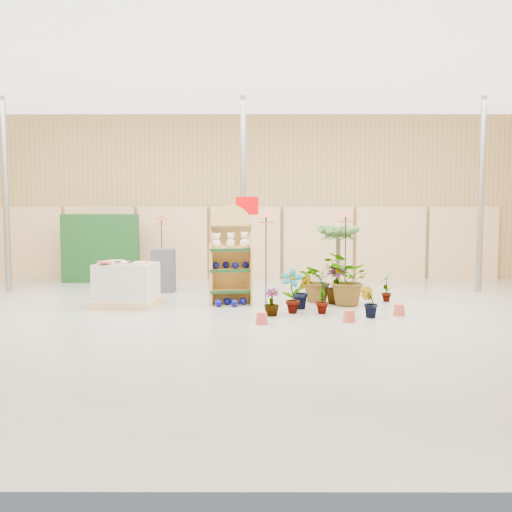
{
  "coord_description": "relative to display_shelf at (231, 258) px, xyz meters",
  "views": [
    {
      "loc": [
        0.32,
        -9.72,
        1.91
      ],
      "look_at": [
        0.3,
        1.5,
        1.0
      ],
      "focal_mm": 40.0,
      "sensor_mm": 36.0,
      "label": 1
    }
  ],
  "objects": [
    {
      "name": "room",
      "position": [
        0.21,
        -0.97,
        1.29
      ],
      "size": [
        15.2,
        12.1,
        4.7
      ],
      "color": "gray",
      "rests_on": "ground"
    },
    {
      "name": "display_shelf",
      "position": [
        0.0,
        0.0,
        0.0
      ],
      "size": [
        0.91,
        0.64,
        2.02
      ],
      "rotation": [
        0.0,
        0.0,
        0.14
      ],
      "color": "tan",
      "rests_on": "ground"
    },
    {
      "name": "teddy_bears",
      "position": [
        0.02,
        -0.09,
        0.35
      ],
      "size": [
        0.74,
        0.19,
        0.31
      ],
      "color": "beige",
      "rests_on": "display_shelf"
    },
    {
      "name": "gazing_balls_shelf",
      "position": [
        0.0,
        -0.11,
        -0.13
      ],
      "size": [
        0.74,
        0.25,
        0.14
      ],
      "color": "#070C63",
      "rests_on": "display_shelf"
    },
    {
      "name": "gazing_balls_floor",
      "position": [
        0.01,
        -0.37,
        -0.85
      ],
      "size": [
        0.63,
        0.39,
        0.15
      ],
      "color": "#070C63",
      "rests_on": "ground"
    },
    {
      "name": "pallet_stack",
      "position": [
        -2.05,
        -0.42,
        -0.49
      ],
      "size": [
        1.32,
        1.14,
        0.9
      ],
      "rotation": [
        0.0,
        0.0,
        -0.11
      ],
      "color": "tan",
      "rests_on": "ground"
    },
    {
      "name": "charcoal_planters",
      "position": [
        -1.74,
        1.6,
        -0.5
      ],
      "size": [
        0.8,
        0.5,
        1.0
      ],
      "color": "#343339",
      "rests_on": "ground"
    },
    {
      "name": "trellis_stock",
      "position": [
        -3.59,
        3.32,
        -0.02
      ],
      "size": [
        2.0,
        0.3,
        1.8
      ],
      "primitive_type": "cube",
      "color": "#144218",
      "rests_on": "ground"
    },
    {
      "name": "offer_sign",
      "position": [
        0.31,
        1.1,
        0.65
      ],
      "size": [
        0.5,
        0.08,
        2.2
      ],
      "color": "gray",
      "rests_on": "ground"
    },
    {
      "name": "bird_table_front",
      "position": [
        0.71,
        -0.38,
        0.85
      ],
      "size": [
        0.34,
        0.34,
        1.91
      ],
      "color": "black",
      "rests_on": "ground"
    },
    {
      "name": "bird_table_right",
      "position": [
        2.36,
        0.15,
        0.85
      ],
      "size": [
        0.34,
        0.34,
        1.91
      ],
      "color": "black",
      "rests_on": "ground"
    },
    {
      "name": "bird_table_back",
      "position": [
        -1.91,
        2.98,
        0.73
      ],
      "size": [
        0.34,
        0.34,
        1.79
      ],
      "color": "black",
      "rests_on": "ground"
    },
    {
      "name": "palm",
      "position": [
        2.32,
        0.93,
        0.49
      ],
      "size": [
        0.7,
        0.7,
        1.66
      ],
      "color": "brown",
      "rests_on": "ground"
    },
    {
      "name": "potted_plant_0",
      "position": [
        1.18,
        -1.17,
        -0.5
      ],
      "size": [
        0.48,
        0.37,
        0.83
      ],
      "primitive_type": "imported",
      "rotation": [
        0.0,
        0.0,
        6.11
      ],
      "color": "#356126",
      "rests_on": "ground"
    },
    {
      "name": "potted_plant_1",
      "position": [
        1.41,
        -0.69,
        -0.58
      ],
      "size": [
        0.43,
        0.38,
        0.68
      ],
      "primitive_type": "imported",
      "rotation": [
        0.0,
        0.0,
        0.22
      ],
      "color": "#356126",
      "rests_on": "ground"
    },
    {
      "name": "potted_plant_2",
      "position": [
        2.36,
        -0.35,
        -0.39
      ],
      "size": [
        0.99,
        1.09,
        1.07
      ],
      "primitive_type": "imported",
      "rotation": [
        0.0,
        0.0,
        4.89
      ],
      "color": "#356126",
      "rests_on": "ground"
    },
    {
      "name": "potted_plant_3",
      "position": [
        2.15,
        -0.11,
        -0.53
      ],
      "size": [
        0.54,
        0.54,
        0.78
      ],
      "primitive_type": "imported",
      "rotation": [
        0.0,
        0.0,
        6.01
      ],
      "color": "#356126",
      "rests_on": "ground"
    },
    {
      "name": "potted_plant_4",
      "position": [
        3.23,
        0.18,
        -0.6
      ],
      "size": [
        0.33,
        0.39,
        0.63
      ],
      "primitive_type": "imported",
      "rotation": [
        0.0,
        0.0,
        4.36
      ],
      "color": "#356126",
      "rests_on": "ground"
    },
    {
      "name": "potted_plant_5",
      "position": [
        1.65,
        0.2,
        -0.63
      ],
      "size": [
        0.39,
        0.41,
        0.59
      ],
      "primitive_type": "imported",
      "rotation": [
        0.0,
        0.0,
        4.17
      ],
      "color": "#356126",
      "rests_on": "ground"
    },
    {
      "name": "potted_plant_6",
      "position": [
        1.8,
        0.19,
        -0.45
      ],
      "size": [
        1.11,
        1.09,
        0.93
      ],
      "primitive_type": "imported",
      "rotation": [
        0.0,
        0.0,
        0.68
      ],
      "color": "#356126",
      "rests_on": "ground"
    },
    {
      "name": "potted_plant_7",
      "position": [
        0.8,
        -1.43,
        -0.67
      ],
      "size": [
        0.33,
        0.33,
        0.5
      ],
      "primitive_type": "imported",
      "rotation": [
        0.0,
        0.0,
        6.09
      ],
      "color": "#356126",
      "rests_on": "ground"
    },
    {
      "name": "potted_plant_8",
      "position": [
        1.74,
        -1.23,
        -0.55
      ],
      "size": [
        0.27,
        0.39,
        0.74
      ],
      "primitive_type": "imported",
      "rotation": [
        0.0,
        0.0,
        1.56
      ],
      "color": "#356126",
      "rests_on": "ground"
    },
    {
      "name": "potted_plant_9",
      "position": [
        2.52,
        -1.59,
        -0.64
      ],
      "size": [
        0.36,
        0.32,
        0.56
      ],
      "primitive_type": "imported",
      "rotation": [
        0.0,
        0.0,
        2.88
      ],
      "color": "#356126",
      "rests_on": "ground"
    }
  ]
}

